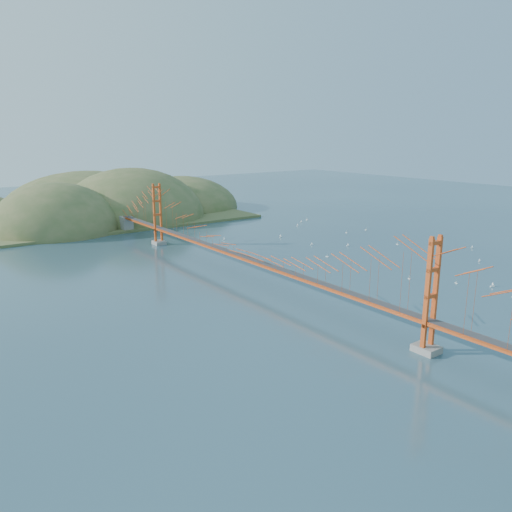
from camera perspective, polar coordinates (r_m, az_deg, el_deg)
ground at (r=72.53m, az=-0.78°, el=-2.85°), size 320.00×320.00×0.00m
bridge at (r=70.97m, az=-0.89°, el=2.61°), size 2.20×94.40×12.00m
far_headlands at (r=133.79m, az=-17.28°, el=4.31°), size 84.00×58.00×25.00m
sailboat_10 at (r=61.88m, az=15.36°, el=-6.22°), size 0.51×0.58×0.66m
sailboat_12 at (r=102.48m, az=2.82°, el=2.22°), size 0.63×0.60×0.70m
sailboat_14 at (r=76.68m, az=17.12°, el=-2.44°), size 0.54×0.54×0.60m
sailboat_4 at (r=108.59m, az=10.31°, el=2.68°), size 0.54×0.57×0.64m
sailboat_0 at (r=76.77m, az=21.92°, el=-2.83°), size 0.46×0.50×0.56m
sailboat_17 at (r=115.50m, az=4.76°, el=3.52°), size 0.50×0.44×0.57m
sailboat_16 at (r=96.14m, az=10.46°, el=1.21°), size 0.56×0.52×0.63m
sailboat_7 at (r=96.01m, az=6.38°, el=1.34°), size 0.54×0.53×0.61m
sailboat_13 at (r=91.06m, az=24.16°, el=-0.52°), size 0.48×0.42×0.55m
sailboat_3 at (r=100.21m, az=-3.67°, el=1.93°), size 0.51×0.41×0.60m
sailboat_15 at (r=123.48m, az=5.84°, el=4.18°), size 0.52×0.61×0.70m
sailboat_11 at (r=101.05m, az=23.47°, el=0.89°), size 0.53×0.53×0.58m
sailboat_1 at (r=87.11m, az=8.14°, el=-0.01°), size 0.56×0.59×0.67m
sailboat_9 at (r=112.51m, az=12.46°, el=2.97°), size 0.64×0.64×0.71m
sailboat_2 at (r=77.18m, az=25.42°, el=-3.08°), size 0.65×0.65×0.71m
sailboat_5 at (r=99.54m, az=15.86°, el=1.34°), size 0.46×0.55×0.63m
sailboat_8 at (r=120.12m, az=5.19°, el=3.92°), size 0.50×0.41×0.59m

